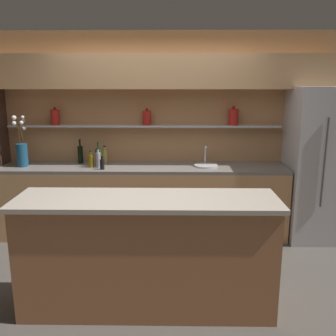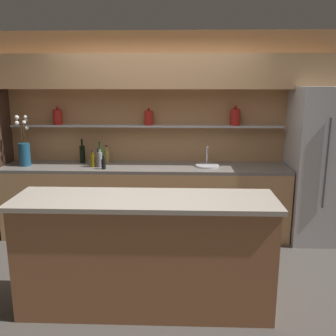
{
  "view_description": "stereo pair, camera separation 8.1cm",
  "coord_description": "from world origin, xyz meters",
  "px_view_note": "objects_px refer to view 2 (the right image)",
  "views": [
    {
      "loc": [
        0.22,
        -3.4,
        1.97
      ],
      "look_at": [
        0.17,
        0.42,
        1.09
      ],
      "focal_mm": 40.0,
      "sensor_mm": 36.0,
      "label": 1
    },
    {
      "loc": [
        0.31,
        -3.4,
        1.97
      ],
      "look_at": [
        0.17,
        0.42,
        1.09
      ],
      "focal_mm": 40.0,
      "sensor_mm": 36.0,
      "label": 2
    }
  ],
  "objects_px": {
    "flower_vase": "(24,150)",
    "bottle_spirit_5": "(107,156)",
    "bottle_wine_4": "(100,157)",
    "bottle_sauce_1": "(104,163)",
    "sink_fixture": "(207,165)",
    "bottle_spirit_3": "(100,159)",
    "bottle_oil_0": "(93,160)",
    "bottle_wine_2": "(82,154)",
    "refrigerator": "(328,165)"
  },
  "relations": [
    {
      "from": "sink_fixture",
      "to": "bottle_spirit_3",
      "type": "relative_size",
      "value": 1.22
    },
    {
      "from": "refrigerator",
      "to": "flower_vase",
      "type": "bearing_deg",
      "value": 179.87
    },
    {
      "from": "bottle_oil_0",
      "to": "bottle_sauce_1",
      "type": "distance_m",
      "value": 0.2
    },
    {
      "from": "flower_vase",
      "to": "bottle_spirit_5",
      "type": "xyz_separation_m",
      "value": [
        1.01,
        0.21,
        -0.11
      ]
    },
    {
      "from": "refrigerator",
      "to": "bottle_oil_0",
      "type": "relative_size",
      "value": 8.98
    },
    {
      "from": "bottle_wine_2",
      "to": "bottle_sauce_1",
      "type": "bearing_deg",
      "value": -45.33
    },
    {
      "from": "sink_fixture",
      "to": "bottle_oil_0",
      "type": "height_order",
      "value": "sink_fixture"
    },
    {
      "from": "flower_vase",
      "to": "bottle_wine_4",
      "type": "xyz_separation_m",
      "value": [
        0.96,
        0.05,
        -0.09
      ]
    },
    {
      "from": "flower_vase",
      "to": "bottle_oil_0",
      "type": "bearing_deg",
      "value": -2.37
    },
    {
      "from": "bottle_oil_0",
      "to": "bottle_wine_4",
      "type": "height_order",
      "value": "bottle_wine_4"
    },
    {
      "from": "refrigerator",
      "to": "bottle_wine_2",
      "type": "distance_m",
      "value": 3.14
    },
    {
      "from": "bottle_sauce_1",
      "to": "bottle_wine_2",
      "type": "xyz_separation_m",
      "value": [
        -0.35,
        0.36,
        0.05
      ]
    },
    {
      "from": "refrigerator",
      "to": "sink_fixture",
      "type": "height_order",
      "value": "refrigerator"
    },
    {
      "from": "bottle_wine_2",
      "to": "bottle_spirit_5",
      "type": "height_order",
      "value": "bottle_wine_2"
    },
    {
      "from": "sink_fixture",
      "to": "bottle_wine_2",
      "type": "height_order",
      "value": "bottle_wine_2"
    },
    {
      "from": "bottle_sauce_1",
      "to": "sink_fixture",
      "type": "bearing_deg",
      "value": 8.61
    },
    {
      "from": "bottle_oil_0",
      "to": "bottle_wine_2",
      "type": "distance_m",
      "value": 0.31
    },
    {
      "from": "flower_vase",
      "to": "bottle_oil_0",
      "type": "xyz_separation_m",
      "value": [
        0.88,
        -0.04,
        -0.12
      ]
    },
    {
      "from": "refrigerator",
      "to": "bottle_wine_2",
      "type": "bearing_deg",
      "value": 176.17
    },
    {
      "from": "bottle_wine_4",
      "to": "bottle_sauce_1",
      "type": "bearing_deg",
      "value": -68.09
    },
    {
      "from": "flower_vase",
      "to": "bottle_wine_4",
      "type": "bearing_deg",
      "value": 2.95
    },
    {
      "from": "sink_fixture",
      "to": "bottle_oil_0",
      "type": "distance_m",
      "value": 1.45
    },
    {
      "from": "sink_fixture",
      "to": "bottle_wine_2",
      "type": "xyz_separation_m",
      "value": [
        -1.64,
        0.16,
        0.1
      ]
    },
    {
      "from": "bottle_oil_0",
      "to": "bottle_wine_2",
      "type": "xyz_separation_m",
      "value": [
        -0.19,
        0.24,
        0.04
      ]
    },
    {
      "from": "flower_vase",
      "to": "sink_fixture",
      "type": "relative_size",
      "value": 2.17
    },
    {
      "from": "sink_fixture",
      "to": "bottle_spirit_3",
      "type": "bearing_deg",
      "value": -176.76
    },
    {
      "from": "refrigerator",
      "to": "flower_vase",
      "type": "height_order",
      "value": "refrigerator"
    },
    {
      "from": "flower_vase",
      "to": "bottle_spirit_3",
      "type": "distance_m",
      "value": 0.97
    },
    {
      "from": "bottle_oil_0",
      "to": "bottle_sauce_1",
      "type": "height_order",
      "value": "bottle_oil_0"
    },
    {
      "from": "bottle_wine_2",
      "to": "bottle_wine_4",
      "type": "relative_size",
      "value": 1.05
    },
    {
      "from": "refrigerator",
      "to": "bottle_spirit_3",
      "type": "relative_size",
      "value": 7.87
    },
    {
      "from": "bottle_wine_4",
      "to": "refrigerator",
      "type": "bearing_deg",
      "value": -1.15
    },
    {
      "from": "refrigerator",
      "to": "bottle_spirit_3",
      "type": "distance_m",
      "value": 2.85
    },
    {
      "from": "bottle_oil_0",
      "to": "bottle_spirit_3",
      "type": "xyz_separation_m",
      "value": [
        0.09,
        -0.0,
        0.02
      ]
    },
    {
      "from": "bottle_spirit_5",
      "to": "bottle_oil_0",
      "type": "bearing_deg",
      "value": -117.46
    },
    {
      "from": "sink_fixture",
      "to": "bottle_wine_4",
      "type": "xyz_separation_m",
      "value": [
        -1.37,
        0.01,
        0.09
      ]
    },
    {
      "from": "bottle_oil_0",
      "to": "bottle_sauce_1",
      "type": "bearing_deg",
      "value": -35.97
    },
    {
      "from": "refrigerator",
      "to": "bottle_wine_4",
      "type": "bearing_deg",
      "value": 178.85
    },
    {
      "from": "bottle_oil_0",
      "to": "sink_fixture",
      "type": "bearing_deg",
      "value": 3.04
    },
    {
      "from": "flower_vase",
      "to": "bottle_spirit_5",
      "type": "relative_size",
      "value": 2.8
    },
    {
      "from": "bottle_oil_0",
      "to": "bottle_wine_4",
      "type": "bearing_deg",
      "value": 46.83
    },
    {
      "from": "bottle_sauce_1",
      "to": "bottle_spirit_3",
      "type": "distance_m",
      "value": 0.14
    },
    {
      "from": "refrigerator",
      "to": "bottle_spirit_5",
      "type": "xyz_separation_m",
      "value": [
        -2.81,
        0.22,
        0.05
      ]
    },
    {
      "from": "bottle_oil_0",
      "to": "refrigerator",
      "type": "bearing_deg",
      "value": 0.54
    },
    {
      "from": "bottle_wine_2",
      "to": "sink_fixture",
      "type": "bearing_deg",
      "value": -5.62
    },
    {
      "from": "refrigerator",
      "to": "flower_vase",
      "type": "distance_m",
      "value": 3.83
    },
    {
      "from": "refrigerator",
      "to": "flower_vase",
      "type": "relative_size",
      "value": 2.98
    },
    {
      "from": "bottle_oil_0",
      "to": "bottle_spirit_5",
      "type": "distance_m",
      "value": 0.28
    },
    {
      "from": "bottle_sauce_1",
      "to": "bottle_spirit_3",
      "type": "relative_size",
      "value": 0.7
    },
    {
      "from": "bottle_sauce_1",
      "to": "bottle_spirit_5",
      "type": "height_order",
      "value": "bottle_spirit_5"
    }
  ]
}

